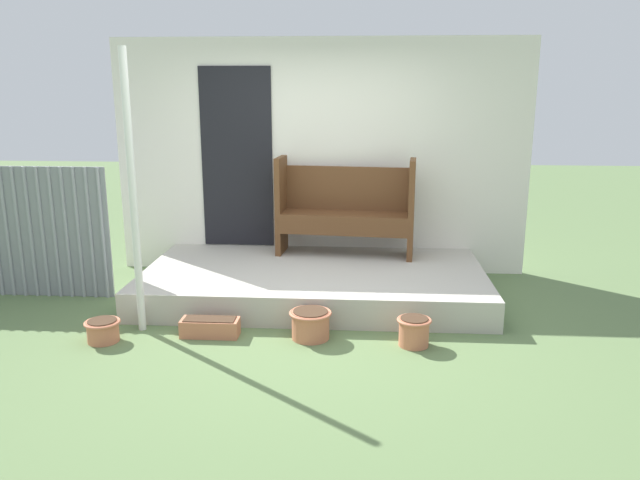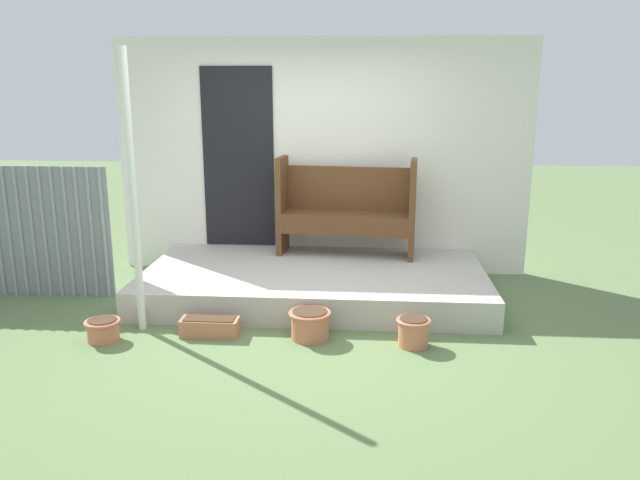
# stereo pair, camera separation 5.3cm
# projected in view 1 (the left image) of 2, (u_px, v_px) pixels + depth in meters

# --- Properties ---
(ground_plane) EXTENTS (24.00, 24.00, 0.00)m
(ground_plane) POSITION_uv_depth(u_px,v_px,m) (297.00, 329.00, 5.49)
(ground_plane) COLOR #5B7547
(porch_slab) EXTENTS (3.41, 1.82, 0.29)m
(porch_slab) POSITION_uv_depth(u_px,v_px,m) (314.00, 282.00, 6.34)
(porch_slab) COLOR #B7B2A5
(porch_slab) RESTS_ON ground_plane
(house_wall) EXTENTS (4.61, 0.08, 2.60)m
(house_wall) POSITION_uv_depth(u_px,v_px,m) (317.00, 158.00, 6.97)
(house_wall) COLOR white
(house_wall) RESTS_ON ground_plane
(support_post) EXTENTS (0.06, 0.06, 2.40)m
(support_post) POSITION_uv_depth(u_px,v_px,m) (133.00, 195.00, 5.20)
(support_post) COLOR white
(support_post) RESTS_ON ground_plane
(bench) EXTENTS (1.50, 0.54, 1.06)m
(bench) POSITION_uv_depth(u_px,v_px,m) (346.00, 205.00, 6.74)
(bench) COLOR brown
(bench) RESTS_ON porch_slab
(flower_pot_left) EXTENTS (0.30, 0.30, 0.19)m
(flower_pot_left) POSITION_uv_depth(u_px,v_px,m) (103.00, 330.00, 5.21)
(flower_pot_left) COLOR #C67251
(flower_pot_left) RESTS_ON ground_plane
(flower_pot_middle) EXTENTS (0.36, 0.36, 0.25)m
(flower_pot_middle) POSITION_uv_depth(u_px,v_px,m) (311.00, 323.00, 5.27)
(flower_pot_middle) COLOR #C67251
(flower_pot_middle) RESTS_ON ground_plane
(flower_pot_right) EXTENTS (0.29, 0.29, 0.24)m
(flower_pot_right) POSITION_uv_depth(u_px,v_px,m) (414.00, 330.00, 5.12)
(flower_pot_right) COLOR #C67251
(flower_pot_right) RESTS_ON ground_plane
(planter_box_rect) EXTENTS (0.50, 0.19, 0.16)m
(planter_box_rect) POSITION_uv_depth(u_px,v_px,m) (210.00, 327.00, 5.33)
(planter_box_rect) COLOR #C67251
(planter_box_rect) RESTS_ON ground_plane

